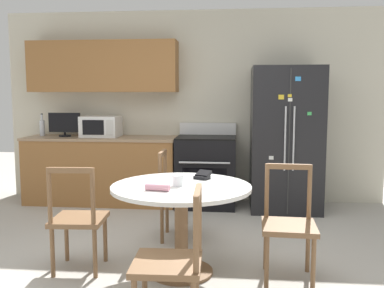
# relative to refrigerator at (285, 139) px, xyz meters

# --- Properties ---
(ground_plane) EXTENTS (14.00, 14.00, 0.00)m
(ground_plane) POSITION_rel_refrigerator_xyz_m (-1.24, -2.20, -0.90)
(ground_plane) COLOR #B2ADA3
(back_wall) EXTENTS (5.20, 0.44, 2.60)m
(back_wall) POSITION_rel_refrigerator_xyz_m (-1.54, 0.39, 0.53)
(back_wall) COLOR beige
(back_wall) RESTS_ON ground_plane
(kitchen_counter) EXTENTS (2.05, 0.64, 0.90)m
(kitchen_counter) POSITION_rel_refrigerator_xyz_m (-2.43, 0.09, -0.45)
(kitchen_counter) COLOR #936033
(kitchen_counter) RESTS_ON ground_plane
(refrigerator) EXTENTS (0.87, 0.78, 1.81)m
(refrigerator) POSITION_rel_refrigerator_xyz_m (0.00, 0.00, 0.00)
(refrigerator) COLOR black
(refrigerator) RESTS_ON ground_plane
(oven_range) EXTENTS (0.77, 0.68, 1.08)m
(oven_range) POSITION_rel_refrigerator_xyz_m (-1.01, 0.06, -0.44)
(oven_range) COLOR black
(oven_range) RESTS_ON ground_plane
(microwave) EXTENTS (0.49, 0.39, 0.28)m
(microwave) POSITION_rel_refrigerator_xyz_m (-2.44, 0.12, 0.13)
(microwave) COLOR white
(microwave) RESTS_ON kitchen_counter
(countertop_tv) EXTENTS (0.43, 0.16, 0.32)m
(countertop_tv) POSITION_rel_refrigerator_xyz_m (-2.94, 0.08, 0.17)
(countertop_tv) COLOR black
(countertop_tv) RESTS_ON kitchen_counter
(counter_bottle) EXTENTS (0.07, 0.07, 0.31)m
(counter_bottle) POSITION_rel_refrigerator_xyz_m (-3.29, 0.15, 0.11)
(counter_bottle) COLOR silver
(counter_bottle) RESTS_ON kitchen_counter
(dining_table) EXTENTS (1.14, 1.14, 0.74)m
(dining_table) POSITION_rel_refrigerator_xyz_m (-1.07, -2.12, -0.32)
(dining_table) COLOR white
(dining_table) RESTS_ON ground_plane
(dining_chair_right) EXTENTS (0.44, 0.44, 0.90)m
(dining_chair_right) POSITION_rel_refrigerator_xyz_m (-0.21, -2.13, -0.47)
(dining_chair_right) COLOR brown
(dining_chair_right) RESTS_ON ground_plane
(dining_chair_far) EXTENTS (0.43, 0.43, 0.90)m
(dining_chair_far) POSITION_rel_refrigerator_xyz_m (-1.20, -1.27, -0.47)
(dining_chair_far) COLOR brown
(dining_chair_far) RESTS_ON ground_plane
(dining_chair_near) EXTENTS (0.44, 0.44, 0.90)m
(dining_chair_near) POSITION_rel_refrigerator_xyz_m (-1.02, -2.98, -0.47)
(dining_chair_near) COLOR brown
(dining_chair_near) RESTS_ON ground_plane
(dining_chair_left) EXTENTS (0.45, 0.45, 0.90)m
(dining_chair_left) POSITION_rel_refrigerator_xyz_m (-1.93, -2.15, -0.47)
(dining_chair_left) COLOR brown
(dining_chair_left) RESTS_ON ground_plane
(candle_glass) EXTENTS (0.09, 0.09, 0.08)m
(candle_glass) POSITION_rel_refrigerator_xyz_m (-1.09, -2.15, -0.13)
(candle_glass) COLOR silver
(candle_glass) RESTS_ON dining_table
(folded_napkin) EXTENTS (0.20, 0.08, 0.05)m
(folded_napkin) POSITION_rel_refrigerator_xyz_m (-1.22, -2.34, -0.14)
(folded_napkin) COLOR pink
(folded_napkin) RESTS_ON dining_table
(wallet) EXTENTS (0.16, 0.17, 0.07)m
(wallet) POSITION_rel_refrigerator_xyz_m (-0.91, -1.84, -0.14)
(wallet) COLOR black
(wallet) RESTS_ON dining_table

